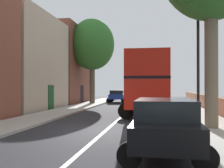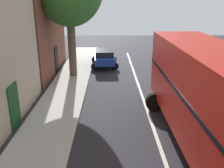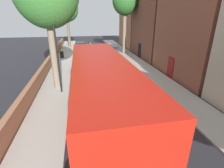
# 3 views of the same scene
# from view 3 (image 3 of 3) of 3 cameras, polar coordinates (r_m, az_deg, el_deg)

# --- Properties ---
(ground_plane) EXTENTS (84.00, 84.00, 0.00)m
(ground_plane) POSITION_cam_3_polar(r_m,az_deg,el_deg) (16.71, -1.15, 1.03)
(ground_plane) COLOR #28282D
(road_centre_line) EXTENTS (0.16, 54.00, 0.01)m
(road_centre_line) POSITION_cam_3_polar(r_m,az_deg,el_deg) (16.71, -1.15, 1.04)
(road_centre_line) COLOR silver
(road_centre_line) RESTS_ON ground
(sidewalk_left) EXTENTS (2.60, 60.00, 0.12)m
(sidewalk_left) POSITION_cam_3_polar(r_m,az_deg,el_deg) (18.10, 14.34, 2.20)
(sidewalk_left) COLOR #B2ADA3
(sidewalk_left) RESTS_ON ground
(sidewalk_right) EXTENTS (2.60, 60.00, 0.12)m
(sidewalk_right) POSITION_cam_3_polar(r_m,az_deg,el_deg) (16.65, -18.01, 0.06)
(sidewalk_right) COLOR #B2ADA3
(sidewalk_right) RESTS_ON ground
(terraced_houses_left) EXTENTS (4.07, 47.62, 10.88)m
(terraced_houses_left) POSITION_cam_3_polar(r_m,az_deg,el_deg) (19.44, 25.14, 16.51)
(terraced_houses_left) COLOR #9E6647
(terraced_houses_left) RESTS_ON ground
(boundary_wall_right) EXTENTS (0.36, 54.00, 1.23)m
(boundary_wall_right) POSITION_cam_3_polar(r_m,az_deg,el_deg) (16.76, -23.48, 1.46)
(boundary_wall_right) COLOR #9E6647
(boundary_wall_right) RESTS_ON ground
(double_decker_bus) EXTENTS (3.62, 10.24, 4.06)m
(double_decker_bus) POSITION_cam_3_polar(r_m,az_deg,el_deg) (8.39, -3.73, -3.43)
(double_decker_bus) COLOR red
(double_decker_bus) RESTS_ON ground
(parked_car_black_right_0) EXTENTS (2.41, 4.23, 1.63)m
(parked_car_black_right_0) POSITION_cam_3_polar(r_m,az_deg,el_deg) (20.10, -10.23, 7.05)
(parked_car_black_right_0) COLOR black
(parked_car_black_right_0) RESTS_ON ground
(parked_car_silver_right_1) EXTENTS (2.52, 3.91, 1.56)m
(parked_car_silver_right_1) POSITION_cam_3_polar(r_m,az_deg,el_deg) (32.32, -10.70, 12.48)
(parked_car_silver_right_1) COLOR #B7BABF
(parked_car_silver_right_1) RESTS_ON ground
(parked_car_grey_left_2) EXTENTS (2.52, 4.48, 1.64)m
(parked_car_grey_left_2) POSITION_cam_3_polar(r_m,az_deg,el_deg) (27.35, 0.18, 11.28)
(parked_car_grey_left_2) COLOR slate
(parked_car_grey_left_2) RESTS_ON ground
(street_tree_left_0) EXTENTS (3.96, 3.96, 10.36)m
(street_tree_left_0) POSITION_cam_3_polar(r_m,az_deg,el_deg) (29.11, 4.45, 26.04)
(street_tree_left_0) COLOR #7A6B56
(street_tree_left_0) RESTS_ON sidewalk_left
(street_tree_right_3) EXTENTS (4.33, 4.33, 9.53)m
(street_tree_right_3) POSITION_cam_3_polar(r_m,az_deg,el_deg) (35.97, -15.07, 23.16)
(street_tree_right_3) COLOR brown
(street_tree_right_3) RESTS_ON sidewalk_right
(lamppost_right) EXTENTS (0.32, 0.32, 6.31)m
(lamppost_right) POSITION_cam_3_polar(r_m,az_deg,el_deg) (13.62, -18.25, 11.79)
(lamppost_right) COLOR black
(lamppost_right) RESTS_ON sidewalk_right
(litter_bin_right) EXTENTS (0.55, 0.55, 1.06)m
(litter_bin_right) POSITION_cam_3_polar(r_m,az_deg,el_deg) (26.90, -16.54, 9.61)
(litter_bin_right) COLOR black
(litter_bin_right) RESTS_ON sidewalk_right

